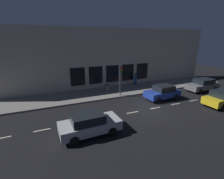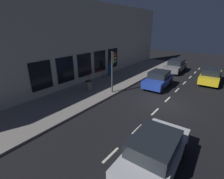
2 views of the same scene
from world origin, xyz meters
name	(u,v)px [view 2 (image 2 of 2)]	position (x,y,z in m)	size (l,w,h in m)	color
ground_plane	(163,104)	(0.00, 0.00, 0.00)	(60.00, 60.00, 0.00)	black
sidewalk	(102,86)	(6.25, 0.00, 0.07)	(4.50, 32.00, 0.15)	gray
building_facade	(81,44)	(8.80, 0.00, 3.98)	(0.65, 32.00, 7.98)	beige
lane_centre_line	(168,99)	(0.00, -1.00, 0.00)	(0.12, 27.20, 0.01)	beige
traffic_light	(113,65)	(4.28, 0.76, 2.65)	(0.48, 0.32, 3.58)	#424244
parked_car_0	(158,79)	(1.81, -3.30, 0.79)	(2.04, 3.98, 1.58)	#1E389E
parked_car_1	(211,75)	(-2.07, -7.87, 0.79)	(2.01, 4.59, 1.58)	gold
parked_car_2	(176,66)	(2.23, -10.20, 0.79)	(1.99, 4.43, 1.58)	slate
parked_car_3	(155,151)	(-1.85, 6.22, 0.79)	(2.07, 4.36, 1.58)	#B7B7BC
pedestrian_0	(110,69)	(7.80, -3.36, 0.89)	(0.47, 0.47, 1.62)	#1E5189
trash_bin	(89,85)	(6.43, 1.63, 0.59)	(0.54, 0.54, 0.87)	slate
red_railing	(96,74)	(7.89, -1.03, 0.87)	(0.05, 2.12, 0.97)	red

